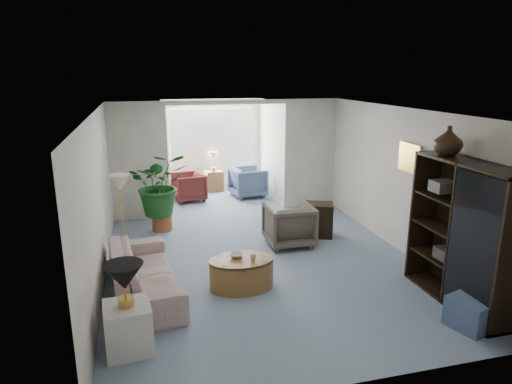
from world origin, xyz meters
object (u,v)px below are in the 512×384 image
object	(u,v)px
framed_picture	(411,158)
sunroom_table	(214,181)
end_table	(128,328)
table_lamp	(124,277)
coffee_bowl	(237,255)
side_table_dark	(318,220)
wingback_chair	(289,225)
ottoman	(472,313)
sunroom_chair_blue	(248,182)
floor_lamp	(119,183)
cabinet_urn	(448,141)
entertainment_cabinet	(463,234)
sunroom_chair_maroon	(189,187)
coffee_table	(242,273)
coffee_cup	(253,258)
plant_pot	(162,222)
sofa	(144,273)

from	to	relation	value
framed_picture	sunroom_table	size ratio (longest dim) A/B	0.92
end_table	table_lamp	xyz separation A→B (m)	(0.00, 0.00, 0.63)
end_table	table_lamp	bearing A→B (deg)	0.00
coffee_bowl	sunroom_table	xyz separation A→B (m)	(0.58, 5.51, -0.20)
side_table_dark	end_table	bearing A→B (deg)	-140.04
wingback_chair	ottoman	distance (m)	3.46
sunroom_chair_blue	framed_picture	bearing A→B (deg)	-166.17
floor_lamp	cabinet_urn	world-z (taller)	cabinet_urn
side_table_dark	entertainment_cabinet	world-z (taller)	entertainment_cabinet
framed_picture	ottoman	bearing A→B (deg)	-101.72
end_table	sunroom_table	world-z (taller)	end_table
table_lamp	sunroom_chair_maroon	distance (m)	6.21
end_table	sunroom_chair_maroon	xyz separation A→B (m)	(1.36, 6.04, 0.06)
wingback_chair	coffee_table	bearing A→B (deg)	50.93
floor_lamp	coffee_cup	world-z (taller)	floor_lamp
floor_lamp	entertainment_cabinet	size ratio (longest dim) A/B	0.18
sunroom_chair_blue	sunroom_chair_maroon	distance (m)	1.50
plant_pot	sunroom_chair_blue	distance (m)	3.04
entertainment_cabinet	coffee_bowl	bearing A→B (deg)	156.12
framed_picture	cabinet_urn	bearing A→B (deg)	-100.97
sunroom_chair_maroon	sunroom_chair_blue	bearing A→B (deg)	82.05
coffee_bowl	sunroom_chair_maroon	bearing A→B (deg)	92.10
coffee_table	sunroom_chair_blue	distance (m)	5.02
coffee_bowl	framed_picture	bearing A→B (deg)	8.17
sofa	coffee_cup	distance (m)	1.57
sofa	sunroom_chair_blue	distance (m)	5.39
coffee_table	sunroom_chair_maroon	size ratio (longest dim) A/B	1.26
cabinet_urn	ottoman	distance (m)	2.27
plant_pot	coffee_cup	bearing A→B (deg)	-68.87
entertainment_cabinet	coffee_table	bearing A→B (deg)	157.48
coffee_table	sunroom_chair_blue	size ratio (longest dim) A/B	1.16
framed_picture	coffee_table	world-z (taller)	framed_picture
floor_lamp	ottoman	distance (m)	5.67
entertainment_cabinet	side_table_dark	bearing A→B (deg)	106.46
ottoman	coffee_table	bearing A→B (deg)	145.26
sunroom_table	wingback_chair	bearing A→B (deg)	-80.59
coffee_bowl	sunroom_chair_blue	size ratio (longest dim) A/B	0.25
framed_picture	ottoman	size ratio (longest dim) A/B	1.04
ottoman	framed_picture	bearing A→B (deg)	78.28
side_table_dark	plant_pot	distance (m)	3.11
table_lamp	wingback_chair	xyz separation A→B (m)	(2.80, 2.63, -0.52)
coffee_table	wingback_chair	world-z (taller)	wingback_chair
side_table_dark	ottoman	bearing A→B (deg)	-80.10
framed_picture	wingback_chair	world-z (taller)	framed_picture
wingback_chair	ottoman	bearing A→B (deg)	113.17
framed_picture	coffee_cup	bearing A→B (deg)	-167.39
coffee_bowl	wingback_chair	world-z (taller)	wingback_chair
framed_picture	sunroom_chair_maroon	bearing A→B (deg)	126.76
cabinet_urn	plant_pot	size ratio (longest dim) A/B	1.00
coffee_cup	ottoman	world-z (taller)	coffee_cup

